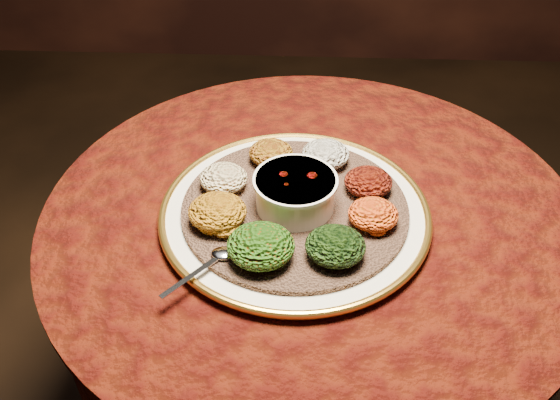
{
  "coord_description": "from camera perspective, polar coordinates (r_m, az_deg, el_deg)",
  "views": [
    {
      "loc": [
        -0.02,
        -0.83,
        1.46
      ],
      "look_at": [
        -0.06,
        -0.01,
        0.76
      ],
      "focal_mm": 40.0,
      "sensor_mm": 36.0,
      "label": 1
    }
  ],
  "objects": [
    {
      "name": "portion_gomen",
      "position": [
        0.97,
        5.08,
        -4.2
      ],
      "size": [
        0.09,
        0.09,
        0.05
      ],
      "primitive_type": "ellipsoid",
      "color": "black",
      "rests_on": "injera"
    },
    {
      "name": "platter",
      "position": [
        1.08,
        1.36,
        -1.18
      ],
      "size": [
        0.54,
        0.54,
        0.02
      ],
      "rotation": [
        0.0,
        0.0,
        0.22
      ],
      "color": "silver",
      "rests_on": "table"
    },
    {
      "name": "portion_kik",
      "position": [
        1.03,
        -5.75,
        -1.07
      ],
      "size": [
        0.1,
        0.09,
        0.05
      ],
      "primitive_type": "ellipsoid",
      "color": "#A4690E",
      "rests_on": "injera"
    },
    {
      "name": "portion_timatim",
      "position": [
        1.1,
        -5.19,
        1.99
      ],
      "size": [
        0.09,
        0.08,
        0.04
      ],
      "primitive_type": "ellipsoid",
      "color": "maroon",
      "rests_on": "injera"
    },
    {
      "name": "portion_tikil",
      "position": [
        1.03,
        8.52,
        -1.3
      ],
      "size": [
        0.08,
        0.08,
        0.04
      ],
      "primitive_type": "ellipsoid",
      "color": "#BE830F",
      "rests_on": "injera"
    },
    {
      "name": "stew_bowl",
      "position": [
        1.05,
        1.4,
        0.88
      ],
      "size": [
        0.14,
        0.14,
        0.06
      ],
      "color": "white",
      "rests_on": "injera"
    },
    {
      "name": "portion_kitfo",
      "position": [
        1.1,
        8.07,
        1.65
      ],
      "size": [
        0.08,
        0.08,
        0.04
      ],
      "primitive_type": "ellipsoid",
      "color": "black",
      "rests_on": "injera"
    },
    {
      "name": "injera",
      "position": [
        1.07,
        1.37,
        -0.75
      ],
      "size": [
        0.42,
        0.42,
        0.01
      ],
      "primitive_type": "cylinder",
      "rotation": [
        0.0,
        0.0,
        -0.08
      ],
      "color": "brown",
      "rests_on": "platter"
    },
    {
      "name": "portion_ayib",
      "position": [
        1.15,
        4.18,
        4.2
      ],
      "size": [
        0.09,
        0.08,
        0.04
      ],
      "primitive_type": "ellipsoid",
      "color": "beige",
      "rests_on": "injera"
    },
    {
      "name": "portion_shiro",
      "position": [
        1.16,
        -0.84,
        4.34
      ],
      "size": [
        0.08,
        0.08,
        0.04
      ],
      "primitive_type": "ellipsoid",
      "color": "#8C5C10",
      "rests_on": "injera"
    },
    {
      "name": "portion_mixveg",
      "position": [
        0.96,
        -1.76,
        -4.2
      ],
      "size": [
        0.11,
        0.1,
        0.05
      ],
      "primitive_type": "ellipsoid",
      "color": "#9F380A",
      "rests_on": "injera"
    },
    {
      "name": "table",
      "position": [
        1.23,
        2.72,
        -7.15
      ],
      "size": [
        0.96,
        0.96,
        0.73
      ],
      "color": "black",
      "rests_on": "ground"
    },
    {
      "name": "spoon",
      "position": [
        0.98,
        -5.65,
        -5.21
      ],
      "size": [
        0.11,
        0.11,
        0.01
      ],
      "rotation": [
        0.0,
        0.0,
        -2.29
      ],
      "color": "silver",
      "rests_on": "injera"
    }
  ]
}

